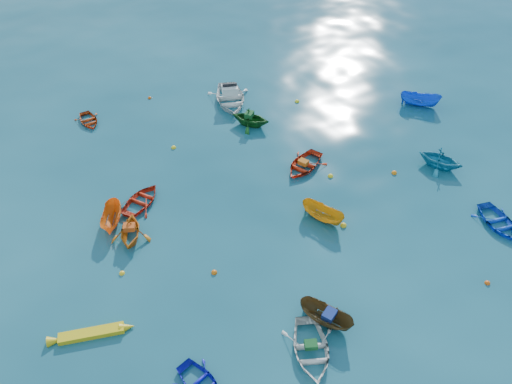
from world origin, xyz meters
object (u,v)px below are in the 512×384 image
kayak_yellow (92,335)px  dinghy_blue_se (497,225)px  dinghy_white_near (310,352)px  motorboat_white (230,102)px

kayak_yellow → dinghy_blue_se: bearing=-84.2°
dinghy_white_near → motorboat_white: (7.06, 21.20, 0.00)m
dinghy_white_near → motorboat_white: motorboat_white is taller
dinghy_blue_se → kayak_yellow: size_ratio=0.84×
dinghy_white_near → kayak_yellow: (-8.55, 6.06, 0.00)m
kayak_yellow → dinghy_white_near: bearing=-107.7°
kayak_yellow → motorboat_white: 21.74m
dinghy_blue_se → kayak_yellow: 23.37m
kayak_yellow → motorboat_white: motorboat_white is taller
dinghy_blue_se → kayak_yellow: bearing=-176.7°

